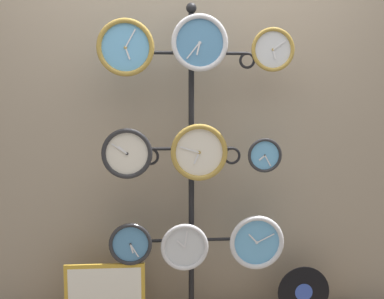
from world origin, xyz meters
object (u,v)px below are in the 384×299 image
at_px(clock_middle_left, 127,154).
at_px(clock_middle_center, 199,152).
at_px(picture_frame, 105,295).
at_px(vinyl_record, 304,292).
at_px(clock_bottom_right, 257,242).
at_px(clock_bottom_center, 185,247).
at_px(clock_top_center, 200,43).
at_px(clock_top_right, 273,50).
at_px(clock_bottom_left, 131,244).
at_px(display_stand, 191,229).
at_px(clock_top_left, 126,47).
at_px(clock_middle_right, 265,155).

relative_size(clock_middle_left, clock_middle_center, 0.88).
distance_m(clock_middle_left, picture_frame, 0.85).
distance_m(clock_middle_center, vinyl_record, 1.09).
xyz_separation_m(clock_bottom_right, picture_frame, (-0.90, 0.02, -0.30)).
xyz_separation_m(clock_middle_left, clock_bottom_center, (0.33, 0.02, -0.56)).
distance_m(clock_top_center, clock_top_right, 0.43).
distance_m(clock_top_right, picture_frame, 1.73).
relative_size(clock_top_right, clock_bottom_left, 1.00).
height_order(clock_top_right, clock_middle_left, clock_top_right).
xyz_separation_m(clock_top_right, clock_bottom_center, (-0.51, 0.00, -1.15)).
relative_size(display_stand, clock_middle_center, 5.92).
relative_size(clock_bottom_center, vinyl_record, 0.88).
height_order(clock_middle_left, clock_bottom_center, clock_middle_left).
xyz_separation_m(display_stand, clock_top_left, (-0.37, -0.10, 1.07)).
bearing_deg(clock_middle_center, clock_top_left, 179.37).
height_order(clock_middle_left, clock_middle_center, clock_middle_center).
bearing_deg(clock_middle_center, vinyl_record, 2.53).
height_order(display_stand, picture_frame, display_stand).
height_order(clock_middle_right, vinyl_record, clock_middle_right).
bearing_deg(clock_middle_center, clock_top_center, -87.81).
bearing_deg(display_stand, clock_top_center, -72.75).
xyz_separation_m(clock_top_center, clock_bottom_right, (0.34, 0.01, -1.16)).
xyz_separation_m(clock_top_center, clock_bottom_left, (-0.40, 0.03, -1.15)).
distance_m(clock_middle_left, clock_bottom_center, 0.65).
xyz_separation_m(display_stand, clock_middle_center, (0.04, -0.11, 0.49)).
height_order(clock_middle_left, clock_bottom_right, clock_middle_left).
xyz_separation_m(clock_middle_left, clock_middle_right, (0.80, 0.03, -0.02)).
relative_size(clock_top_right, clock_middle_left, 0.87).
xyz_separation_m(clock_top_left, clock_top_right, (0.83, 0.01, -0.00)).
distance_m(clock_top_left, clock_middle_left, 0.59).
distance_m(clock_middle_left, vinyl_record, 1.37).
xyz_separation_m(clock_middle_right, clock_bottom_center, (-0.47, -0.01, -0.54)).
distance_m(clock_middle_left, clock_middle_center, 0.41).
xyz_separation_m(clock_top_left, clock_bottom_left, (0.01, 0.01, -1.13)).
bearing_deg(clock_top_center, clock_top_right, 4.55).
distance_m(display_stand, picture_frame, 0.64).
bearing_deg(clock_top_center, clock_middle_center, 92.19).
bearing_deg(clock_top_left, picture_frame, 175.66).
bearing_deg(clock_top_left, clock_middle_left, 174.98).
bearing_deg(clock_bottom_left, clock_bottom_right, -1.52).
bearing_deg(clock_middle_center, picture_frame, 178.41).
bearing_deg(clock_middle_left, vinyl_record, 1.30).
height_order(clock_top_right, picture_frame, clock_top_right).
bearing_deg(clock_top_left, clock_top_right, 1.02).
height_order(clock_top_left, picture_frame, clock_top_left).
bearing_deg(clock_bottom_right, clock_middle_right, 38.00).
bearing_deg(clock_middle_center, clock_middle_right, 4.97).
relative_size(clock_middle_center, vinyl_record, 1.02).
xyz_separation_m(clock_middle_right, picture_frame, (-0.94, -0.02, -0.82)).
height_order(clock_middle_left, clock_bottom_left, clock_middle_left).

